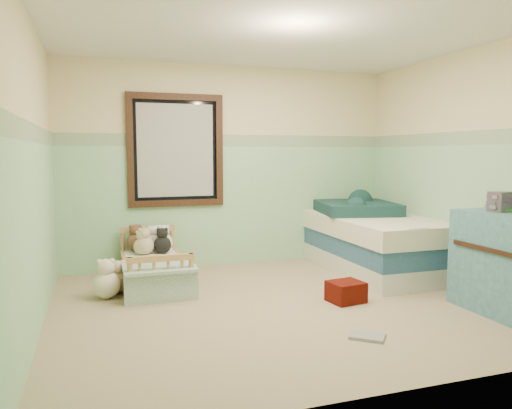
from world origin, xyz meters
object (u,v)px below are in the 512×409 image
object	(u,v)px
plush_floor_tan	(118,282)
red_pillow	(346,292)
toddler_bed_frame	(154,278)
dresser	(509,263)
plush_floor_cream	(106,285)
floor_book	(367,336)
twin_bed_frame	(371,260)

from	to	relation	value
plush_floor_tan	red_pillow	world-z (taller)	plush_floor_tan
plush_floor_tan	red_pillow	bearing A→B (deg)	-25.85
toddler_bed_frame	dresser	distance (m)	3.47
plush_floor_tan	plush_floor_cream	bearing A→B (deg)	-124.19
toddler_bed_frame	plush_floor_cream	bearing A→B (deg)	-145.51
toddler_bed_frame	floor_book	bearing A→B (deg)	-55.73
toddler_bed_frame	red_pillow	world-z (taller)	red_pillow
twin_bed_frame	plush_floor_tan	bearing A→B (deg)	-178.37
toddler_bed_frame	twin_bed_frame	distance (m)	2.62
red_pillow	twin_bed_frame	bearing A→B (deg)	48.90
dresser	twin_bed_frame	bearing A→B (deg)	98.18
plush_floor_cream	twin_bed_frame	bearing A→B (deg)	4.61
toddler_bed_frame	red_pillow	bearing A→B (deg)	-35.11
twin_bed_frame	dresser	size ratio (longest dim) A/B	2.38
dresser	red_pillow	bearing A→B (deg)	148.79
dresser	floor_book	xyz separation A→B (m)	(-1.49, -0.13, -0.43)
plush_floor_tan	dresser	bearing A→B (deg)	-27.89
plush_floor_cream	plush_floor_tan	world-z (taller)	plush_floor_cream
plush_floor_tan	dresser	distance (m)	3.71
red_pillow	floor_book	bearing A→B (deg)	-108.30
twin_bed_frame	floor_book	distance (m)	2.30
toddler_bed_frame	floor_book	size ratio (longest dim) A/B	4.93
plush_floor_tan	dresser	world-z (taller)	dresser
plush_floor_tan	floor_book	world-z (taller)	plush_floor_tan
toddler_bed_frame	plush_floor_tan	size ratio (longest dim) A/B	5.66
plush_floor_tan	dresser	xyz separation A→B (m)	(3.27, -1.73, 0.33)
plush_floor_cream	red_pillow	bearing A→B (deg)	-20.97
toddler_bed_frame	twin_bed_frame	bearing A→B (deg)	-2.02
toddler_bed_frame	twin_bed_frame	world-z (taller)	twin_bed_frame
plush_floor_cream	red_pillow	world-z (taller)	plush_floor_cream
plush_floor_cream	red_pillow	size ratio (longest dim) A/B	0.85
twin_bed_frame	plush_floor_cream	bearing A→B (deg)	-175.39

